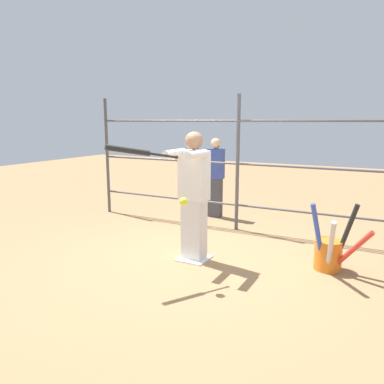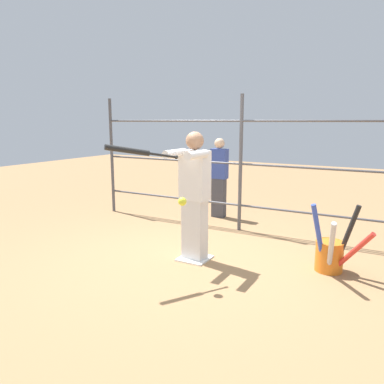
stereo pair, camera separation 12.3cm
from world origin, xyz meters
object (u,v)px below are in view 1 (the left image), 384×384
(baseball_bat_swinging, at_px, (134,151))
(softball_in_flight, at_px, (183,202))
(batter, at_px, (193,192))
(bystander_behind_fence, at_px, (215,176))
(bat_bucket, at_px, (330,252))

(baseball_bat_swinging, distance_m, softball_in_flight, 0.79)
(batter, xyz_separation_m, bystander_behind_fence, (0.69, -2.26, -0.13))
(bystander_behind_fence, bearing_deg, baseball_bat_swinging, 97.03)
(bat_bucket, bearing_deg, bystander_behind_fence, -37.31)
(softball_in_flight, height_order, bat_bucket, softball_in_flight)
(baseball_bat_swinging, bearing_deg, bystander_behind_fence, -82.97)
(baseball_bat_swinging, relative_size, softball_in_flight, 7.51)
(batter, bearing_deg, bystander_behind_fence, -72.99)
(bat_bucket, relative_size, bystander_behind_fence, 0.58)
(softball_in_flight, height_order, bystander_behind_fence, bystander_behind_fence)
(batter, bearing_deg, softball_in_flight, 109.07)
(batter, xyz_separation_m, softball_in_flight, (-0.25, 0.73, 0.04))
(bat_bucket, height_order, bystander_behind_fence, bystander_behind_fence)
(softball_in_flight, bearing_deg, bystander_behind_fence, -72.48)
(baseball_bat_swinging, xyz_separation_m, bat_bucket, (-1.99, -1.30, -1.28))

